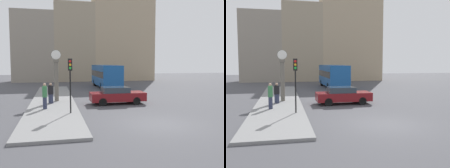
# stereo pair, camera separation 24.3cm
# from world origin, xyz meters

# --- Properties ---
(ground_plane) EXTENTS (120.00, 120.00, 0.00)m
(ground_plane) POSITION_xyz_m (0.00, 0.00, 0.00)
(ground_plane) COLOR #47474C
(sidewalk_corner) EXTENTS (3.49, 23.66, 0.14)m
(sidewalk_corner) POSITION_xyz_m (-5.77, 9.83, 0.07)
(sidewalk_corner) COLOR gray
(sidewalk_corner) RESTS_ON ground_plane
(building_row) EXTENTS (25.27, 5.00, 17.63)m
(building_row) POSITION_xyz_m (1.07, 33.77, 7.71)
(building_row) COLOR gray
(building_row) RESTS_ON ground_plane
(sedan_car) EXTENTS (4.42, 1.81, 1.38)m
(sedan_car) POSITION_xyz_m (-0.67, 7.15, 0.71)
(sedan_car) COLOR maroon
(sedan_car) RESTS_ON ground_plane
(bus_distant) EXTENTS (2.50, 9.36, 3.00)m
(bus_distant) POSITION_xyz_m (1.13, 20.58, 1.71)
(bus_distant) COLOR #195199
(bus_distant) RESTS_ON ground_plane
(traffic_light_near) EXTENTS (0.26, 0.24, 3.46)m
(traffic_light_near) POSITION_xyz_m (-4.62, 3.58, 2.63)
(traffic_light_near) COLOR black
(traffic_light_near) RESTS_ON sidewalk_corner
(street_clock) EXTENTS (0.83, 0.45, 4.27)m
(street_clock) POSITION_xyz_m (-5.46, 8.85, 2.19)
(street_clock) COLOR #666056
(street_clock) RESTS_ON sidewalk_corner
(pedestrian_green_hoodie) EXTENTS (0.32, 0.32, 1.80)m
(pedestrian_green_hoodie) POSITION_xyz_m (-6.28, 5.33, 1.05)
(pedestrian_green_hoodie) COLOR #2D334C
(pedestrian_green_hoodie) RESTS_ON sidewalk_corner
(pedestrian_black_jacket) EXTENTS (0.43, 0.43, 1.63)m
(pedestrian_black_jacket) POSITION_xyz_m (-5.92, 7.70, 0.94)
(pedestrian_black_jacket) COLOR #2D334C
(pedestrian_black_jacket) RESTS_ON sidewalk_corner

